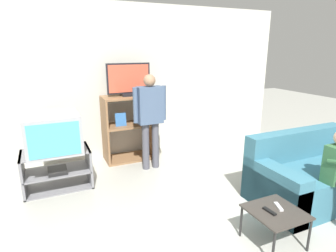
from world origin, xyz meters
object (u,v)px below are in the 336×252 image
object	(u,v)px
television_flat	(129,80)
couch	(312,177)
television_main	(53,133)
snack_table	(275,214)
media_shelf	(128,127)
person_standing_adult	(150,113)
remote_control_white	(278,207)
tv_stand	(57,170)
remote_control_black	(269,211)

from	to	relation	value
television_flat	couch	xyz separation A→B (m)	(1.70, -2.25, -1.07)
television_main	snack_table	size ratio (longest dim) A/B	1.38
media_shelf	person_standing_adult	size ratio (longest dim) A/B	0.74
couch	media_shelf	bearing A→B (deg)	127.84
snack_table	television_main	bearing A→B (deg)	131.43
couch	television_flat	bearing A→B (deg)	127.11
snack_table	remote_control_white	world-z (taller)	remote_control_white
television_flat	television_main	bearing A→B (deg)	-152.80
television_main	couch	distance (m)	3.40
tv_stand	media_shelf	world-z (taller)	media_shelf
television_main	snack_table	distance (m)	2.84
media_shelf	remote_control_black	bearing A→B (deg)	-78.01
remote_control_white	person_standing_adult	distance (m)	2.29
tv_stand	snack_table	bearing A→B (deg)	-48.66
couch	television_main	bearing A→B (deg)	151.28
snack_table	person_standing_adult	distance (m)	2.32
remote_control_white	television_main	bearing A→B (deg)	154.18
remote_control_black	media_shelf	bearing A→B (deg)	98.20
television_main	television_flat	xyz separation A→B (m)	(1.24, 0.64, 0.57)
television_flat	snack_table	distance (m)	2.99
remote_control_white	person_standing_adult	size ratio (longest dim) A/B	0.10
media_shelf	snack_table	bearing A→B (deg)	-76.61
remote_control_white	television_flat	bearing A→B (deg)	125.31
snack_table	remote_control_black	distance (m)	0.09
person_standing_adult	television_main	bearing A→B (deg)	-175.78
media_shelf	snack_table	world-z (taller)	media_shelf
television_flat	remote_control_black	distance (m)	2.95
remote_control_white	couch	distance (m)	1.12
tv_stand	couch	world-z (taller)	couch
remote_control_black	person_standing_adult	size ratio (longest dim) A/B	0.10
tv_stand	remote_control_black	distance (m)	2.75
remote_control_black	couch	xyz separation A→B (m)	(1.17, 0.47, -0.08)
tv_stand	television_flat	size ratio (longest dim) A/B	1.21
person_standing_adult	remote_control_white	bearing A→B (deg)	-76.63
television_flat	couch	world-z (taller)	television_flat
television_main	person_standing_adult	bearing A→B (deg)	4.22
television_main	television_flat	world-z (taller)	television_flat
media_shelf	television_flat	world-z (taller)	television_flat
couch	tv_stand	bearing A→B (deg)	151.18
television_main	snack_table	xyz separation A→B (m)	(1.85, -2.10, -0.47)
remote_control_black	couch	size ratio (longest dim) A/B	0.09
snack_table	couch	bearing A→B (deg)	23.80
couch	person_standing_adult	bearing A→B (deg)	131.92
media_shelf	couch	world-z (taller)	media_shelf
tv_stand	remote_control_black	size ratio (longest dim) A/B	6.09
snack_table	media_shelf	bearing A→B (deg)	103.39
snack_table	remote_control_black	xyz separation A→B (m)	(-0.07, 0.01, 0.05)
television_flat	remote_control_white	world-z (taller)	television_flat
snack_table	person_standing_adult	bearing A→B (deg)	101.49
television_main	media_shelf	size ratio (longest dim) A/B	0.62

